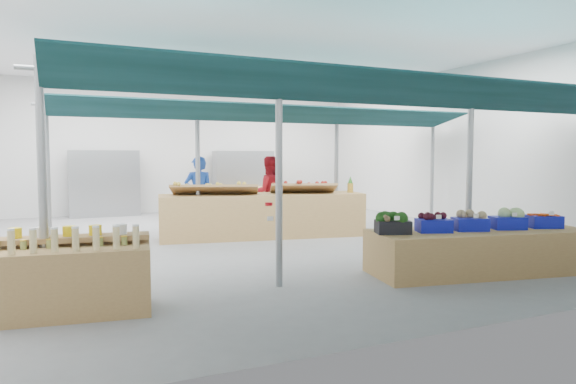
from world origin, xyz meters
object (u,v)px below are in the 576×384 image
object	(u,v)px
bottle_shelf	(72,277)
veg_counter	(480,251)
vendor_right	(269,193)
fruit_counter	(263,215)
vendor_left	(199,195)

from	to	relation	value
bottle_shelf	veg_counter	size ratio (longest dim) A/B	0.53
bottle_shelf	vendor_right	world-z (taller)	vendor_right
fruit_counter	vendor_left	size ratio (longest dim) A/B	2.50
veg_counter	vendor_left	distance (m)	6.64
fruit_counter	vendor_left	xyz separation A→B (m)	(-1.20, 1.10, 0.43)
veg_counter	vendor_right	bearing A→B (deg)	112.05
bottle_shelf	veg_counter	bearing A→B (deg)	4.75
bottle_shelf	vendor_left	size ratio (longest dim) A/B	1.01
veg_counter	vendor_right	size ratio (longest dim) A/B	1.90
vendor_left	vendor_right	world-z (taller)	same
vendor_left	vendor_right	distance (m)	1.80
vendor_right	veg_counter	bearing A→B (deg)	111.50
bottle_shelf	veg_counter	world-z (taller)	bottle_shelf
vendor_right	bottle_shelf	bearing A→B (deg)	59.19
bottle_shelf	fruit_counter	world-z (taller)	bottle_shelf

